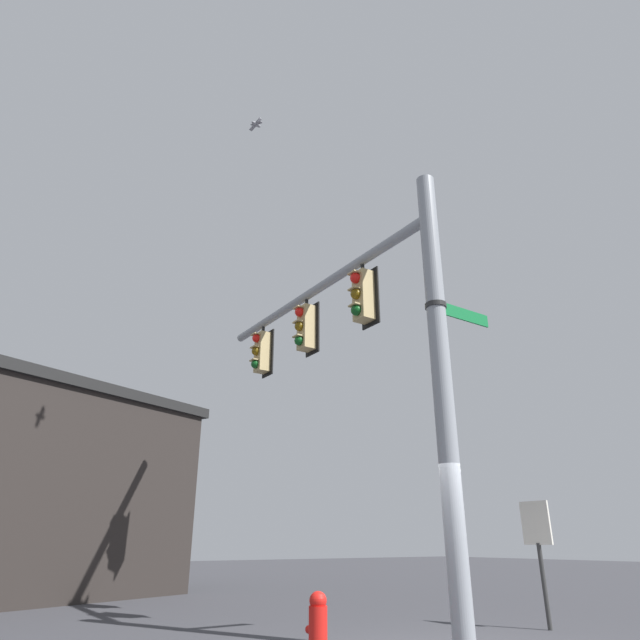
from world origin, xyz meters
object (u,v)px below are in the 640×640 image
at_px(traffic_light_mid_inner, 306,328).
at_px(traffic_light_mid_outer, 262,352).
at_px(traffic_light_nearest_pole, 363,296).
at_px(historical_marker, 538,543).
at_px(street_name_sign, 449,310).
at_px(bird_flying, 256,124).
at_px(fire_hydrant, 318,626).

bearing_deg(traffic_light_mid_inner, traffic_light_mid_outer, 0.47).
bearing_deg(traffic_light_nearest_pole, historical_marker, -108.55).
height_order(street_name_sign, bird_flying, bird_flying).
bearing_deg(fire_hydrant, bird_flying, -1.39).
relative_size(traffic_light_mid_inner, street_name_sign, 0.90).
height_order(traffic_light_mid_outer, fire_hydrant, traffic_light_mid_outer).
bearing_deg(traffic_light_mid_outer, traffic_light_mid_inner, -179.53).
relative_size(traffic_light_mid_inner, fire_hydrant, 1.59).
distance_m(traffic_light_mid_inner, street_name_sign, 4.15).
bearing_deg(bird_flying, street_name_sign, -148.99).
distance_m(traffic_light_mid_inner, historical_marker, 6.36).
distance_m(traffic_light_nearest_pole, historical_marker, 5.61).
xyz_separation_m(fire_hydrant, historical_marker, (0.16, -4.92, 0.99)).
relative_size(traffic_light_nearest_pole, traffic_light_mid_outer, 1.00).
bearing_deg(fire_hydrant, traffic_light_mid_inner, -28.78).
height_order(traffic_light_nearest_pole, fire_hydrant, traffic_light_nearest_pole).
bearing_deg(historical_marker, traffic_light_mid_inner, 44.46).
bearing_deg(traffic_light_nearest_pole, traffic_light_mid_outer, 0.47).
distance_m(bird_flying, fire_hydrant, 10.59).
height_order(traffic_light_nearest_pole, historical_marker, traffic_light_nearest_pole).
distance_m(bird_flying, historical_marker, 10.75).
distance_m(fire_hydrant, historical_marker, 5.02).
xyz_separation_m(traffic_light_mid_inner, street_name_sign, (-4.03, -0.37, -0.91)).
height_order(traffic_light_nearest_pole, traffic_light_mid_inner, same).
bearing_deg(traffic_light_mid_inner, historical_marker, -135.54).
bearing_deg(traffic_light_mid_inner, street_name_sign, -174.82).
distance_m(traffic_light_mid_inner, traffic_light_mid_outer, 2.12).
height_order(traffic_light_nearest_pole, traffic_light_mid_outer, same).
relative_size(traffic_light_mid_outer, historical_marker, 0.62).
bearing_deg(traffic_light_mid_inner, traffic_light_nearest_pole, -179.53).
bearing_deg(traffic_light_mid_inner, bird_flying, 106.02).
distance_m(traffic_light_mid_outer, street_name_sign, 6.23).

